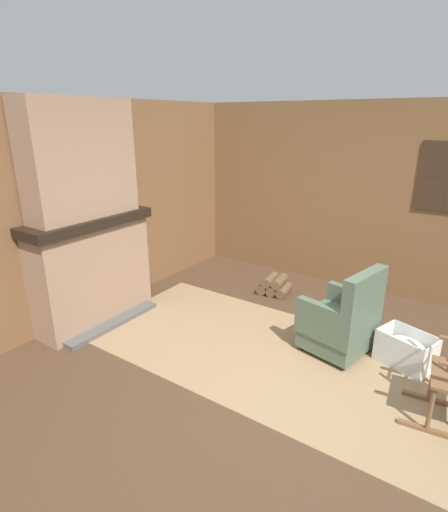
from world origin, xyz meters
The scene contains 11 objects.
ground_plane centered at (0.00, 0.00, 0.00)m, with size 14.00×14.00×0.00m, color #4C3523.
wood_panel_wall_left centered at (-2.80, 0.00, 1.28)m, with size 0.06×6.14×2.56m.
wood_panel_wall_back centered at (0.01, 2.80, 1.29)m, with size 6.14×0.09×2.56m.
fireplace_hearth centered at (-2.55, 0.00, 0.64)m, with size 0.64×1.51×1.29m.
chimney_breast centered at (-2.56, 0.00, 1.91)m, with size 0.37×1.24×1.25m.
area_rug centered at (-0.47, 0.50, 0.01)m, with size 3.93×1.87×0.01m.
armchair centered at (0.12, 0.95, 0.35)m, with size 0.75×0.77×0.96m.
firewood_stack centered at (-1.13, 1.91, 0.12)m, with size 0.46×0.40×0.25m.
laundry_basket centered at (0.74, 1.09, 0.18)m, with size 0.59×0.49×0.35m.
oil_lamp_vase centered at (-2.60, -0.19, 1.40)m, with size 0.12×0.12×0.31m.
storage_case centered at (-2.60, 0.21, 1.35)m, with size 0.13×0.25×0.13m.
Camera 1 is at (1.18, -2.73, 2.34)m, focal length 28.00 mm.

